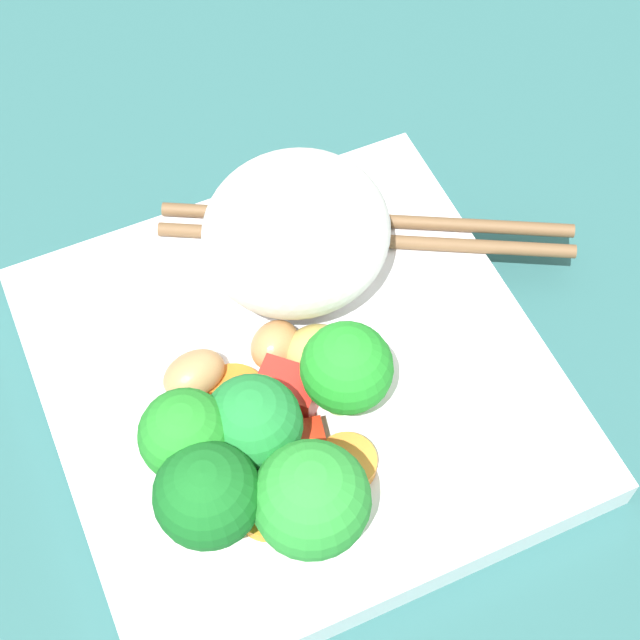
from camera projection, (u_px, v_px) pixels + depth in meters
ground_plane at (298, 401)px, 49.71cm from camera, size 110.00×110.00×2.00cm
square_plate at (297, 381)px, 48.03cm from camera, size 23.44×23.44×1.97cm
rice_mound at (296, 233)px, 47.37cm from camera, size 10.53×10.19×6.78cm
broccoli_floret_0 at (252, 426)px, 41.82cm from camera, size 4.31×4.31×5.73cm
broccoli_floret_1 at (346, 369)px, 43.51cm from camera, size 4.13×4.13×5.48cm
broccoli_floret_2 at (185, 438)px, 41.11cm from camera, size 3.95×3.95×6.11cm
broccoli_floret_3 at (311, 500)px, 39.87cm from camera, size 4.87×4.87×6.19cm
broccoli_floret_4 at (208, 497)px, 39.53cm from camera, size 4.38×4.38×6.34cm
carrot_slice_0 at (351, 461)px, 44.32cm from camera, size 3.69×3.69×0.73cm
carrot_slice_1 at (236, 399)px, 46.11cm from camera, size 3.25×3.25×0.53cm
carrot_slice_2 at (268, 509)px, 43.12cm from camera, size 3.78×3.78×0.67cm
carrot_slice_3 at (190, 424)px, 45.27cm from camera, size 4.02×4.02×0.78cm
pepper_chunk_0 at (288, 392)px, 45.34cm from camera, size 3.37×3.36×2.24cm
pepper_chunk_1 at (295, 453)px, 44.10cm from camera, size 3.26×2.95×1.54cm
chicken_piece_0 at (317, 352)px, 46.55cm from camera, size 3.61×3.36×2.09cm
chicken_piece_2 at (194, 374)px, 46.02cm from camera, size 3.35×2.66×1.91cm
chicken_piece_4 at (275, 345)px, 46.80cm from camera, size 3.38×3.25×2.02cm
chopstick_pair at (366, 230)px, 51.27cm from camera, size 19.64×12.07×0.71cm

